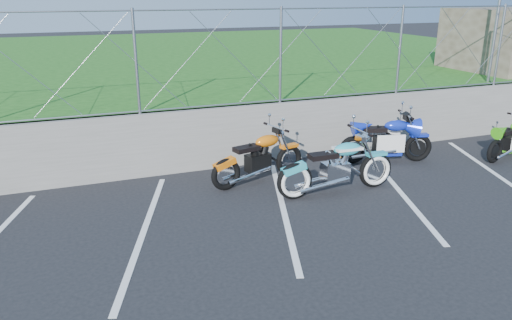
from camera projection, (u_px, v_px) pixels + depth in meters
name	position (u px, v px, depth m)	size (l,w,h in m)	color
ground	(309.00, 233.00, 7.80)	(90.00, 90.00, 0.00)	black
retaining_wall	(237.00, 136.00, 10.69)	(30.00, 0.22, 1.30)	slate
grass_field	(155.00, 70.00, 19.55)	(30.00, 20.00, 1.30)	#1C5015
chain_link_fence	(236.00, 58.00, 10.17)	(28.00, 0.03, 2.00)	gray
sign_pole	(496.00, 24.00, 12.78)	(0.08, 0.08, 3.00)	gray
parking_lines	(343.00, 198.00, 9.09)	(18.29, 4.31, 0.01)	silver
cruiser_turquoise	(338.00, 169.00, 9.22)	(2.38, 0.75, 1.18)	black
naked_orange	(260.00, 160.00, 9.77)	(2.10, 0.77, 1.07)	black
sportbike_green	(512.00, 140.00, 11.23)	(1.77, 0.68, 0.93)	black
sportbike_blue	(387.00, 142.00, 10.89)	(2.06, 0.79, 1.09)	black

